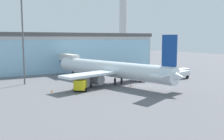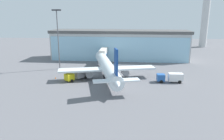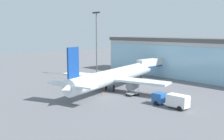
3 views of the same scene
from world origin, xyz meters
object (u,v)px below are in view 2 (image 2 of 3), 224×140
(apron_light_mast, at_px, (58,35))
(fuel_truck, at_px, (171,77))
(baggage_cart, at_px, (131,78))
(safety_cone_nose, at_px, (111,82))
(control_tower, at_px, (206,7))
(airplane, at_px, (107,67))
(jet_bridge, at_px, (104,52))
(safety_cone_wingtip, at_px, (56,78))
(catering_truck, at_px, (77,75))

(apron_light_mast, distance_m, fuel_truck, 40.35)
(baggage_cart, xyz_separation_m, safety_cone_nose, (-5.80, -3.70, -0.23))
(control_tower, height_order, airplane, control_tower)
(baggage_cart, bearing_deg, airplane, -94.33)
(jet_bridge, distance_m, safety_cone_wingtip, 25.59)
(apron_light_mast, bearing_deg, baggage_cart, -25.38)
(fuel_truck, distance_m, safety_cone_nose, 17.22)
(baggage_cart, bearing_deg, jet_bridge, -146.18)
(airplane, distance_m, fuel_truck, 19.10)
(catering_truck, bearing_deg, airplane, 145.80)
(catering_truck, xyz_separation_m, baggage_cart, (16.14, 0.72, -0.97))
(jet_bridge, xyz_separation_m, control_tower, (54.80, 48.83, 18.06))
(catering_truck, distance_m, safety_cone_wingtip, 6.93)
(apron_light_mast, distance_m, baggage_cart, 30.13)
(safety_cone_wingtip, bearing_deg, safety_cone_nose, -11.60)
(safety_cone_nose, distance_m, safety_cone_wingtip, 17.51)
(safety_cone_nose, bearing_deg, baggage_cart, 32.54)
(apron_light_mast, bearing_deg, safety_cone_wingtip, -79.82)
(airplane, xyz_separation_m, baggage_cart, (7.39, -1.69, -2.90))
(jet_bridge, bearing_deg, fuel_truck, -136.02)
(apron_light_mast, relative_size, airplane, 0.53)
(control_tower, relative_size, airplane, 1.02)
(control_tower, height_order, baggage_cart, control_tower)
(control_tower, bearing_deg, catering_truck, -130.53)
(catering_truck, distance_m, safety_cone_nose, 10.83)
(catering_truck, height_order, fuel_truck, same)
(jet_bridge, xyz_separation_m, safety_cone_wingtip, (-12.80, -21.71, -4.47))
(jet_bridge, bearing_deg, apron_light_mast, 124.19)
(baggage_cart, distance_m, safety_cone_nose, 6.88)
(baggage_cart, bearing_deg, apron_light_mast, -106.81)
(catering_truck, height_order, baggage_cart, catering_truck)
(control_tower, xyz_separation_m, fuel_truck, (-33.36, -72.22, -21.33))
(safety_cone_nose, height_order, safety_cone_wingtip, same)
(fuel_truck, bearing_deg, airplane, -10.70)
(fuel_truck, bearing_deg, apron_light_mast, -20.67)
(airplane, relative_size, safety_cone_wingtip, 70.67)
(fuel_truck, height_order, safety_cone_wingtip, fuel_truck)
(control_tower, bearing_deg, safety_cone_nose, -124.25)
(baggage_cart, bearing_deg, catering_truck, -78.87)
(catering_truck, bearing_deg, apron_light_mast, -104.23)
(jet_bridge, height_order, safety_cone_wingtip, jet_bridge)
(jet_bridge, bearing_deg, airplane, -170.58)
(fuel_truck, bearing_deg, baggage_cart, -9.29)
(fuel_truck, bearing_deg, control_tower, -114.74)
(airplane, height_order, safety_cone_nose, airplane)
(baggage_cart, bearing_deg, fuel_truck, 89.23)
(apron_light_mast, distance_m, safety_cone_nose, 27.52)
(control_tower, relative_size, catering_truck, 5.68)
(safety_cone_nose, bearing_deg, jet_bridge, 99.80)
(fuel_truck, xyz_separation_m, safety_cone_nose, (-17.08, -1.84, -1.19))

